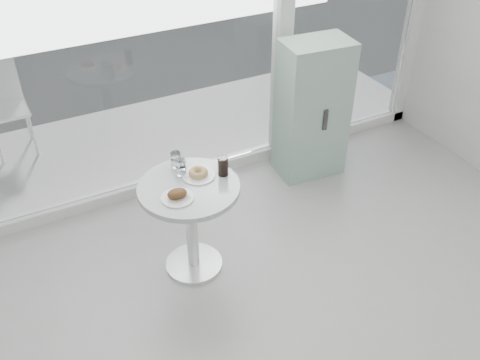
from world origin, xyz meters
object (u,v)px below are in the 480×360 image
plate_fritter (178,195)px  plate_donut (198,174)px  water_tumbler_b (176,161)px  cola_glass (223,166)px  main_table (190,210)px  water_tumbler_a (181,168)px  mint_cabinet (312,110)px  patio_chair (4,102)px

plate_fritter → plate_donut: size_ratio=0.94×
plate_fritter → water_tumbler_b: (0.13, 0.35, 0.03)m
plate_fritter → cola_glass: cola_glass is taller
main_table → water_tumbler_b: (0.01, 0.26, 0.27)m
plate_donut → water_tumbler_a: size_ratio=1.92×
mint_cabinet → cola_glass: mint_cabinet is taller
cola_glass → plate_donut: bearing=159.6°
plate_fritter → main_table: bearing=38.7°
mint_cabinet → water_tumbler_b: (-1.50, -0.45, 0.17)m
plate_donut → mint_cabinet: bearing=24.4°
mint_cabinet → cola_glass: bearing=-145.3°
main_table → mint_cabinet: 1.67m
plate_fritter → mint_cabinet: bearing=26.3°
main_table → plate_donut: 0.27m
mint_cabinet → patio_chair: size_ratio=1.43×
plate_donut → patio_chair: bearing=115.3°
plate_donut → water_tumbler_b: (-0.10, 0.18, 0.03)m
plate_fritter → water_tumbler_a: (0.12, 0.25, 0.03)m
plate_fritter → water_tumbler_b: size_ratio=1.85×
main_table → cola_glass: cola_glass is taller
patio_chair → water_tumbler_a: bearing=-67.1°
mint_cabinet → main_table: bearing=-149.5°
patio_chair → plate_donut: patio_chair is taller
mint_cabinet → plate_donut: 1.54m
plate_fritter → cola_glass: size_ratio=1.54×
main_table → mint_cabinet: size_ratio=0.59×
water_tumbler_b → mint_cabinet: bearing=16.8°
plate_donut → main_table: bearing=-145.2°
patio_chair → cola_glass: (1.24, -2.33, 0.27)m
water_tumbler_b → patio_chair: bearing=115.1°
main_table → plate_fritter: (-0.12, -0.09, 0.25)m
mint_cabinet → water_tumbler_a: mint_cabinet is taller
cola_glass → water_tumbler_b: bearing=137.0°
main_table → water_tumbler_a: water_tumbler_a is taller
plate_donut → cola_glass: bearing=-20.4°
main_table → water_tumbler_b: bearing=87.2°
main_table → mint_cabinet: mint_cabinet is taller
main_table → patio_chair: (-0.96, 2.34, 0.02)m
plate_donut → water_tumbler_b: 0.21m
main_table → water_tumbler_a: bearing=87.4°
main_table → cola_glass: bearing=2.9°
mint_cabinet → water_tumbler_a: 1.61m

